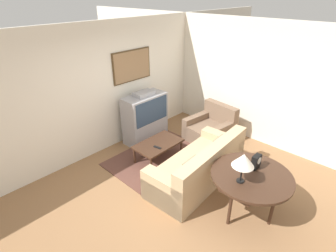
% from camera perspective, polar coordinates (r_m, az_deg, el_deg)
% --- Properties ---
extents(ground_plane, '(12.00, 12.00, 0.00)m').
position_cam_1_polar(ground_plane, '(4.86, 2.03, -13.62)').
color(ground_plane, '#8E6642').
extents(wall_back, '(12.00, 0.10, 2.70)m').
position_cam_1_polar(wall_back, '(5.61, -14.28, 7.56)').
color(wall_back, silver).
rests_on(wall_back, ground_plane).
extents(wall_right, '(0.06, 12.00, 2.70)m').
position_cam_1_polar(wall_right, '(6.18, 18.84, 8.74)').
color(wall_right, silver).
rests_on(wall_right, ground_plane).
extents(area_rug, '(2.04, 1.48, 0.01)m').
position_cam_1_polar(area_rug, '(5.63, -1.94, -6.96)').
color(area_rug, brown).
rests_on(area_rug, ground_plane).
extents(tv, '(1.01, 0.49, 1.21)m').
position_cam_1_polar(tv, '(6.05, -5.00, 1.80)').
color(tv, '#9E9EA3').
rests_on(tv, ground_plane).
extents(couch, '(2.09, 1.00, 0.84)m').
position_cam_1_polar(couch, '(4.90, 6.78, -8.91)').
color(couch, tan).
rests_on(couch, ground_plane).
extents(armchair, '(1.02, 1.00, 0.82)m').
position_cam_1_polar(armchair, '(6.25, 9.23, -0.74)').
color(armchair, brown).
rests_on(armchair, ground_plane).
extents(coffee_table, '(0.98, 0.60, 0.40)m').
position_cam_1_polar(coffee_table, '(5.42, -2.13, -4.07)').
color(coffee_table, '#3D2619').
rests_on(coffee_table, ground_plane).
extents(console_table, '(1.23, 1.23, 0.73)m').
position_cam_1_polar(console_table, '(4.24, 17.70, -10.73)').
color(console_table, '#3D2619').
rests_on(console_table, ground_plane).
extents(table_lamp, '(0.32, 0.32, 0.47)m').
position_cam_1_polar(table_lamp, '(3.81, 16.10, -7.23)').
color(table_lamp, black).
rests_on(table_lamp, console_table).
extents(mantel_clock, '(0.17, 0.10, 0.23)m').
position_cam_1_polar(mantel_clock, '(4.30, 18.63, -7.37)').
color(mantel_clock, black).
rests_on(mantel_clock, console_table).
extents(remote, '(0.07, 0.17, 0.02)m').
position_cam_1_polar(remote, '(5.24, -2.35, -4.66)').
color(remote, black).
rests_on(remote, coffee_table).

